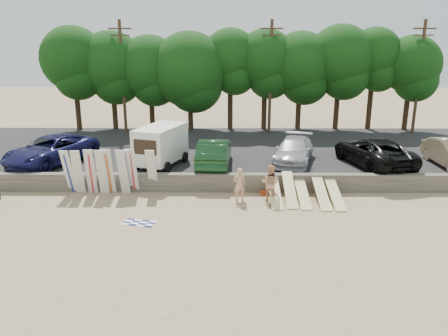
{
  "coord_description": "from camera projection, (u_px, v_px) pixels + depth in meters",
  "views": [
    {
      "loc": [
        -1.47,
        -20.02,
        8.03
      ],
      "look_at": [
        -1.66,
        3.0,
        1.34
      ],
      "focal_mm": 35.0,
      "sensor_mm": 36.0,
      "label": 1
    }
  ],
  "objects": [
    {
      "name": "surfboard_upright_8",
      "position": [
        152.0,
        171.0,
        23.67
      ],
      "size": [
        0.56,
        0.82,
        2.51
      ],
      "primitive_type": "cube",
      "rotation": [
        0.28,
        0.0,
        -0.07
      ],
      "color": "silver",
      "rests_on": "ground"
    },
    {
      "name": "surfboard_low_0",
      "position": [
        275.0,
        192.0,
        22.78
      ],
      "size": [
        0.56,
        2.91,
        0.88
      ],
      "primitive_type": "cube",
      "rotation": [
        0.27,
        0.0,
        0.0
      ],
      "color": "beige",
      "rests_on": "ground"
    },
    {
      "name": "car_0",
      "position": [
        51.0,
        150.0,
        26.95
      ],
      "size": [
        5.21,
        6.85,
        1.73
      ],
      "primitive_type": "imported",
      "rotation": [
        0.0,
        0.0,
        -0.43
      ],
      "color": "#121340",
      "rests_on": "parking_lot"
    },
    {
      "name": "ground",
      "position": [
        257.0,
        211.0,
        21.45
      ],
      "size": [
        120.0,
        120.0,
        0.0
      ],
      "primitive_type": "plane",
      "color": "tan",
      "rests_on": "ground"
    },
    {
      "name": "beach_towel",
      "position": [
        139.0,
        223.0,
        20.06
      ],
      "size": [
        1.82,
        1.82,
        0.0
      ],
      "primitive_type": "plane",
      "rotation": [
        0.0,
        0.0,
        -0.25
      ],
      "color": "white",
      "rests_on": "ground"
    },
    {
      "name": "cooler",
      "position": [
        276.0,
        195.0,
        23.18
      ],
      "size": [
        0.46,
        0.42,
        0.32
      ],
      "primitive_type": "cube",
      "rotation": [
        0.0,
        0.0,
        0.38
      ],
      "color": "#24863A",
      "rests_on": "ground"
    },
    {
      "name": "gear_bag",
      "position": [
        263.0,
        193.0,
        23.72
      ],
      "size": [
        0.36,
        0.32,
        0.22
      ],
      "primitive_type": "cube",
      "rotation": [
        0.0,
        0.0,
        0.28
      ],
      "color": "#BE4016",
      "rests_on": "ground"
    },
    {
      "name": "surfboard_low_2",
      "position": [
        302.0,
        193.0,
        22.77
      ],
      "size": [
        0.56,
        2.92,
        0.83
      ],
      "primitive_type": "cube",
      "rotation": [
        0.26,
        0.0,
        0.0
      ],
      "color": "beige",
      "rests_on": "ground"
    },
    {
      "name": "beachgoer_b",
      "position": [
        270.0,
        183.0,
        22.56
      ],
      "size": [
        1.17,
        1.08,
        1.95
      ],
      "primitive_type": "imported",
      "rotation": [
        0.0,
        0.0,
        2.7
      ],
      "color": "tan",
      "rests_on": "ground"
    },
    {
      "name": "surfboard_upright_4",
      "position": [
        109.0,
        171.0,
        23.54
      ],
      "size": [
        0.57,
        0.63,
        2.56
      ],
      "primitive_type": "cube",
      "rotation": [
        0.2,
        0.0,
        -0.14
      ],
      "color": "silver",
      "rests_on": "ground"
    },
    {
      "name": "seawall",
      "position": [
        254.0,
        183.0,
        24.19
      ],
      "size": [
        44.0,
        0.5,
        1.0
      ],
      "primitive_type": "cube",
      "color": "#6B6356",
      "rests_on": "ground"
    },
    {
      "name": "surfboard_low_4",
      "position": [
        335.0,
        194.0,
        22.6
      ],
      "size": [
        0.56,
        2.92,
        0.82
      ],
      "primitive_type": "cube",
      "rotation": [
        0.25,
        0.0,
        0.0
      ],
      "color": "beige",
      "rests_on": "ground"
    },
    {
      "name": "treeline",
      "position": [
        230.0,
        63.0,
        36.43
      ],
      "size": [
        33.15,
        6.45,
        8.76
      ],
      "color": "#382616",
      "rests_on": "parking_lot"
    },
    {
      "name": "surfboard_upright_2",
      "position": [
        91.0,
        171.0,
        23.53
      ],
      "size": [
        0.55,
        0.63,
        2.56
      ],
      "primitive_type": "cube",
      "rotation": [
        0.2,
        0.0,
        0.09
      ],
      "color": "silver",
      "rests_on": "ground"
    },
    {
      "name": "surfboard_upright_1",
      "position": [
        78.0,
        172.0,
        23.51
      ],
      "size": [
        0.55,
        0.75,
        2.53
      ],
      "primitive_type": "cube",
      "rotation": [
        0.26,
        0.0,
        0.07
      ],
      "color": "silver",
      "rests_on": "ground"
    },
    {
      "name": "surfboard_upright_5",
      "position": [
        123.0,
        172.0,
        23.45
      ],
      "size": [
        0.59,
        0.69,
        2.55
      ],
      "primitive_type": "cube",
      "rotation": [
        0.22,
        0.0,
        -0.16
      ],
      "color": "silver",
      "rests_on": "ground"
    },
    {
      "name": "car_3",
      "position": [
        373.0,
        152.0,
        26.64
      ],
      "size": [
        4.18,
        6.6,
        1.7
      ],
      "primitive_type": "imported",
      "rotation": [
        0.0,
        0.0,
        3.38
      ],
      "color": "black",
      "rests_on": "parking_lot"
    },
    {
      "name": "surfboard_upright_7",
      "position": [
        132.0,
        171.0,
        23.63
      ],
      "size": [
        0.57,
        0.64,
        2.56
      ],
      "primitive_type": "cube",
      "rotation": [
        0.2,
        0.0,
        -0.14
      ],
      "color": "silver",
      "rests_on": "ground"
    },
    {
      "name": "surfboard_upright_3",
      "position": [
        102.0,
        172.0,
        23.43
      ],
      "size": [
        0.55,
        0.64,
        2.56
      ],
      "primitive_type": "cube",
      "rotation": [
        0.21,
        0.0,
        -0.08
      ],
      "color": "silver",
      "rests_on": "ground"
    },
    {
      "name": "car_2",
      "position": [
        294.0,
        151.0,
        27.25
      ],
      "size": [
        3.44,
        5.61,
        1.52
      ],
      "primitive_type": "imported",
      "rotation": [
        0.0,
        0.0,
        -0.27
      ],
      "color": "#A8A7AC",
      "rests_on": "parking_lot"
    },
    {
      "name": "utility_poles",
      "position": [
        270.0,
        75.0,
        35.28
      ],
      "size": [
        25.8,
        0.26,
        9.0
      ],
      "color": "#473321",
      "rests_on": "parking_lot"
    },
    {
      "name": "car_1",
      "position": [
        214.0,
        153.0,
        26.36
      ],
      "size": [
        2.09,
        5.26,
        1.7
      ],
      "primitive_type": "imported",
      "rotation": [
        0.0,
        0.0,
        3.09
      ],
      "color": "#153B1B",
      "rests_on": "parking_lot"
    },
    {
      "name": "surfboard_upright_0",
      "position": [
        69.0,
        172.0,
        23.56
      ],
      "size": [
        0.61,
        0.82,
        2.52
      ],
      "primitive_type": "cube",
      "rotation": [
        0.27,
        0.0,
        -0.16
      ],
      "color": "silver",
      "rests_on": "ground"
    },
    {
      "name": "surfboard_upright_6",
      "position": [
        127.0,
        171.0,
        23.6
      ],
      "size": [
        0.51,
        0.72,
        2.53
      ],
      "primitive_type": "cube",
      "rotation": [
        0.26,
        0.0,
        0.01
      ],
      "color": "silver",
      "rests_on": "ground"
    },
    {
      "name": "surfboard_low_3",
      "position": [
        321.0,
        193.0,
        22.61
      ],
      "size": [
        0.56,
        2.89,
        0.93
      ],
      "primitive_type": "cube",
      "rotation": [
        0.29,
        0.0,
        0.0
      ],
      "color": "beige",
      "rests_on": "ground"
    },
    {
      "name": "box_trailer",
      "position": [
        161.0,
        144.0,
        26.42
      ],
      "size": [
        3.09,
        4.23,
        2.43
      ],
      "rotation": [
        0.0,
        0.0,
        -0.33
      ],
      "color": "silver",
      "rests_on": "parking_lot"
    },
    {
      "name": "beachgoer_a",
      "position": [
        239.0,
        185.0,
        22.58
      ],
      "size": [
        0.75,
        0.59,
        1.8
      ],
      "primitive_type": "imported",
      "rotation": [
        0.0,
        0.0,
        3.41
      ],
      "color": "tan",
      "rests_on": "ground"
    },
    {
      "name": "parking_lot",
      "position": [
        248.0,
        152.0,
        31.44
      ],
      "size": [
        44.0,
        14.5,
        0.7
      ],
      "primitive_type": "cube",
      "color": "#282828",
      "rests_on": "ground"
    },
    {
      "name": "surfboard_low_1",
      "position": [
        290.0,
        190.0,
        22.8
      ],
      "size": [
        0.56,
        2.82,
        1.16
      ],
      "primitive_type": "cube",
      "rotation": [
        0.37,
        0.0,
        0.0
      ],
      "color": "beige",
      "rests_on": "ground"
    }
  ]
}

